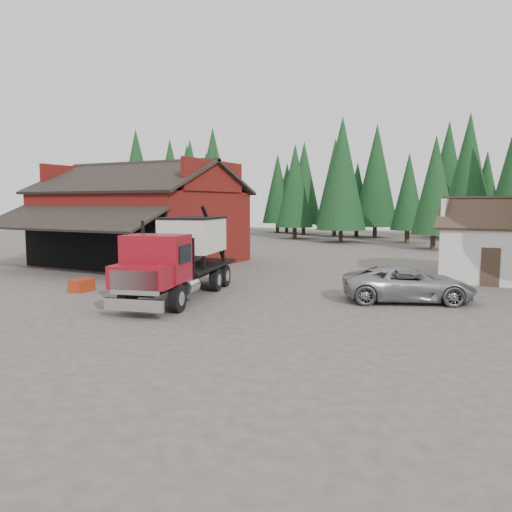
% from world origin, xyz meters
% --- Properties ---
extents(ground, '(120.00, 120.00, 0.00)m').
position_xyz_m(ground, '(0.00, 0.00, 0.00)').
color(ground, '#484038').
rests_on(ground, ground).
extents(red_barn, '(12.80, 13.63, 7.18)m').
position_xyz_m(red_barn, '(-11.00, 9.90, 2.69)').
color(red_barn, '#621011').
rests_on(red_barn, ground).
extents(conifer_backdrop, '(76.00, 16.00, 16.00)m').
position_xyz_m(conifer_backdrop, '(0.00, 42.00, 0.00)').
color(conifer_backdrop, '#11331C').
rests_on(conifer_backdrop, ground).
extents(near_pine_a, '(4.40, 4.40, 11.40)m').
position_xyz_m(near_pine_a, '(-22.00, 28.00, 6.39)').
color(near_pine_a, '#382619').
rests_on(near_pine_a, ground).
extents(near_pine_b, '(3.96, 3.96, 10.40)m').
position_xyz_m(near_pine_b, '(6.00, 30.00, 5.89)').
color(near_pine_b, '#382619').
rests_on(near_pine_b, ground).
extents(near_pine_d, '(5.28, 5.28, 13.40)m').
position_xyz_m(near_pine_d, '(-4.00, 34.00, 7.39)').
color(near_pine_d, '#382619').
rests_on(near_pine_d, ground).
extents(feed_truck, '(4.58, 9.53, 4.16)m').
position_xyz_m(feed_truck, '(-0.85, 0.48, 1.95)').
color(feed_truck, black).
rests_on(feed_truck, ground).
extents(silver_car, '(6.14, 4.49, 1.55)m').
position_xyz_m(silver_car, '(8.49, 4.14, 0.77)').
color(silver_car, '#929498').
rests_on(silver_car, ground).
extents(equip_box, '(0.72, 1.11, 0.60)m').
position_xyz_m(equip_box, '(-6.00, -0.54, 0.30)').
color(equip_box, '#9A2C10').
rests_on(equip_box, ground).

